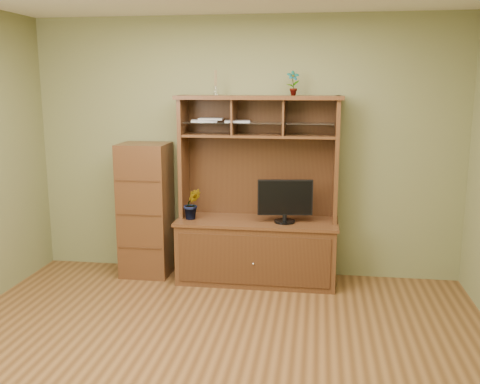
# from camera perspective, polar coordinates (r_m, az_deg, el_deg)

# --- Properties ---
(room) EXTENTS (4.54, 4.04, 2.74)m
(room) POSITION_cam_1_polar(r_m,az_deg,el_deg) (3.69, -3.74, 1.11)
(room) COLOR #533217
(room) RESTS_ON ground
(media_hutch) EXTENTS (1.66, 0.61, 1.90)m
(media_hutch) POSITION_cam_1_polar(r_m,az_deg,el_deg) (5.51, 1.84, -4.23)
(media_hutch) COLOR #482814
(media_hutch) RESTS_ON room
(monitor) EXTENTS (0.55, 0.21, 0.43)m
(monitor) POSITION_cam_1_polar(r_m,az_deg,el_deg) (5.32, 4.82, -0.88)
(monitor) COLOR black
(monitor) RESTS_ON media_hutch
(orchid_plant) EXTENTS (0.21, 0.19, 0.32)m
(orchid_plant) POSITION_cam_1_polar(r_m,az_deg,el_deg) (5.47, -5.13, -1.28)
(orchid_plant) COLOR #30591E
(orchid_plant) RESTS_ON media_hutch
(top_plant) EXTENTS (0.14, 0.11, 0.24)m
(top_plant) POSITION_cam_1_polar(r_m,az_deg,el_deg) (5.36, 5.68, 11.50)
(top_plant) COLOR #356121
(top_plant) RESTS_ON media_hutch
(reed_diffuser) EXTENTS (0.05, 0.05, 0.25)m
(reed_diffuser) POSITION_cam_1_polar(r_m,az_deg,el_deg) (5.45, -2.61, 11.29)
(reed_diffuser) COLOR silver
(reed_diffuser) RESTS_ON media_hutch
(magazines) EXTENTS (0.63, 0.24, 0.04)m
(magazines) POSITION_cam_1_polar(r_m,az_deg,el_deg) (5.46, -2.47, 7.64)
(magazines) COLOR #B9BABF
(magazines) RESTS_ON media_hutch
(side_cabinet) EXTENTS (0.50, 0.46, 1.41)m
(side_cabinet) POSITION_cam_1_polar(r_m,az_deg,el_deg) (5.74, -10.00, -1.88)
(side_cabinet) COLOR #482814
(side_cabinet) RESTS_ON room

